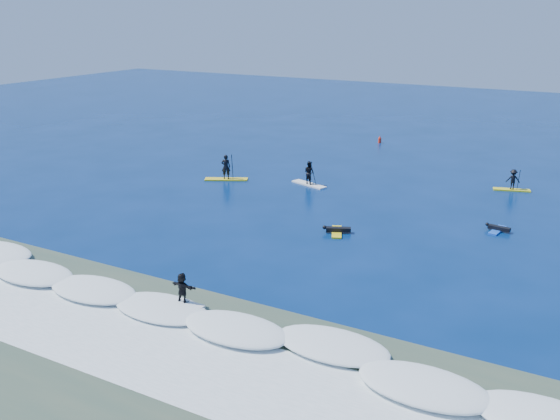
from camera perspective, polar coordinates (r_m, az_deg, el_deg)
The scene contains 11 objects.
ground at distance 36.72m, azimuth -1.80°, elevation -2.50°, with size 160.00×160.00×0.00m, color #041F4F.
shallow_water at distance 26.82m, azimuth -17.69°, elevation -11.52°, with size 90.00×13.00×0.01m, color #374B3B.
breaking_wave at distance 29.31m, azimuth -12.01°, elevation -8.41°, with size 40.00×6.00×0.30m, color white.
whitewater at distance 27.41m, azimuth -16.16°, elevation -10.71°, with size 34.00×5.00×0.02m, color silver.
sup_paddler_left at distance 49.00m, azimuth -4.95°, elevation 3.59°, with size 3.35×2.29×2.35m.
sup_paddler_center at distance 47.43m, azimuth 2.69°, elevation 3.24°, with size 3.13×1.68×2.14m.
sup_paddler_right at distance 49.02m, azimuth 20.51°, elevation 2.49°, with size 2.70×1.36×1.84m.
prone_paddler_near at distance 37.50m, azimuth 5.22°, elevation -1.87°, with size 1.64×2.19×0.45m.
prone_paddler_far at distance 39.88m, azimuth 19.28°, elevation -1.65°, with size 1.51×1.95×0.40m.
wave_surfer at distance 28.36m, azimuth -8.91°, elevation -7.23°, with size 2.13×0.65×1.53m.
marker_buoy at distance 63.46m, azimuth 9.10°, elevation 6.36°, with size 0.32×0.32×0.76m.
Camera 1 is at (17.78, -29.46, 12.81)m, focal length 40.00 mm.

